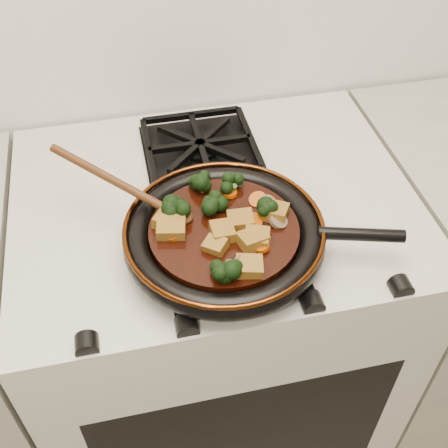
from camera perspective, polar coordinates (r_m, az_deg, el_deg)
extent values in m
cube|color=beige|center=(1.41, -0.78, -10.88)|extent=(0.76, 0.60, 0.90)
cylinder|color=black|center=(0.94, 0.00, -1.58)|extent=(0.31, 0.31, 0.01)
torus|color=black|center=(0.94, 0.00, -1.21)|extent=(0.34, 0.34, 0.04)
torus|color=#49200A|center=(0.92, 0.00, -0.31)|extent=(0.33, 0.33, 0.01)
cylinder|color=black|center=(0.94, 13.77, -1.05)|extent=(0.14, 0.06, 0.02)
cylinder|color=black|center=(0.93, 0.00, -0.91)|extent=(0.25, 0.25, 0.02)
cube|color=brown|center=(0.86, 2.58, -4.40)|extent=(0.05, 0.05, 0.03)
cube|color=brown|center=(0.92, 1.70, 0.29)|extent=(0.05, 0.04, 0.03)
cube|color=brown|center=(0.93, -6.01, 0.33)|extent=(0.05, 0.05, 0.03)
cube|color=brown|center=(0.90, 3.35, -1.44)|extent=(0.05, 0.05, 0.02)
cube|color=brown|center=(0.89, -0.89, -2.22)|extent=(0.05, 0.05, 0.02)
cube|color=brown|center=(0.92, -5.37, -0.44)|extent=(0.05, 0.05, 0.02)
cube|color=brown|center=(0.91, -0.17, -0.84)|extent=(0.04, 0.04, 0.02)
cube|color=brown|center=(0.89, 2.94, -1.68)|extent=(0.05, 0.05, 0.03)
cube|color=brown|center=(0.94, 5.27, 1.21)|extent=(0.05, 0.06, 0.03)
cube|color=brown|center=(0.94, -5.09, 0.94)|extent=(0.05, 0.05, 0.02)
cylinder|color=#AE4204|center=(0.93, 2.96, 0.31)|extent=(0.03, 0.03, 0.02)
cylinder|color=#AE4204|center=(0.97, 3.47, 2.47)|extent=(0.03, 0.03, 0.02)
cylinder|color=#AE4204|center=(0.89, 3.77, -2.26)|extent=(0.03, 0.03, 0.01)
cylinder|color=#AE4204|center=(0.98, 0.55, 3.14)|extent=(0.03, 0.03, 0.01)
cylinder|color=#AE4204|center=(0.91, -5.19, -1.04)|extent=(0.03, 0.03, 0.01)
cylinder|color=brown|center=(0.86, 2.02, -4.24)|extent=(0.04, 0.05, 0.03)
cylinder|color=brown|center=(0.93, 5.53, 0.36)|extent=(0.04, 0.04, 0.02)
cylinder|color=brown|center=(0.96, 4.41, 2.08)|extent=(0.04, 0.04, 0.02)
cylinder|color=brown|center=(0.86, 1.13, -4.42)|extent=(0.05, 0.05, 0.03)
ellipsoid|color=#49270F|center=(0.94, -4.74, 0.91)|extent=(0.07, 0.07, 0.02)
cylinder|color=#49270F|center=(0.97, -11.10, 4.33)|extent=(0.02, 0.02, 0.25)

